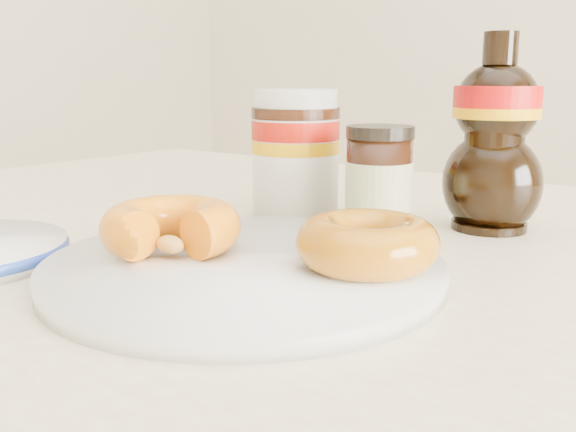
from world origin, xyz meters
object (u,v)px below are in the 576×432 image
Objects in this scene: nutella_jar at (296,147)px; plate at (244,268)px; donut_bitten at (171,227)px; dark_jar at (379,181)px; syrup_bottle at (495,133)px; donut_whole at (367,243)px; dining_table at (382,370)px.

plate is at bearing -62.99° from nutella_jar.
dark_jar reaches higher than donut_bitten.
plate is 0.18m from dark_jar.
donut_bitten is (-0.06, -0.02, 0.02)m from plate.
syrup_bottle is at bearing 44.55° from dark_jar.
dark_jar reaches higher than plate.
dark_jar reaches higher than donut_whole.
dining_table is 14.95× the size of donut_whole.
nutella_jar is 0.19m from syrup_bottle.
nutella_jar is 0.71× the size of syrup_bottle.
dining_table is at bearing 48.30° from donut_bitten.
dining_table is 0.16m from dark_jar.
donut_bitten is at bearing -109.01° from dark_jar.
dark_jar is (0.06, 0.19, 0.02)m from donut_bitten.
plate is 0.27m from syrup_bottle.
dining_table is 0.23m from syrup_bottle.
plate is (-0.06, -0.08, 0.09)m from dining_table.
nutella_jar is at bearing -164.57° from syrup_bottle.
plate is 2.93× the size of donut_whole.
nutella_jar is at bearing 117.01° from plate.
donut_bitten reaches higher than plate.
dark_jar is at bearing -135.45° from syrup_bottle.
plate is 2.90× the size of dark_jar.
donut_whole is at bearing -91.56° from syrup_bottle.
dark_jar is at bearing 116.49° from donut_whole.
donut_bitten is at bearing -118.10° from syrup_bottle.
donut_bitten is 1.07× the size of donut_whole.
syrup_bottle reaches higher than donut_whole.
dining_table is 14.01× the size of donut_bitten.
syrup_bottle reaches higher than plate.
dark_jar is at bearing 87.04° from plate.
donut_whole is at bearing 23.20° from plate.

